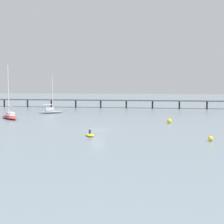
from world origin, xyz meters
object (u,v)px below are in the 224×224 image
object	(u,v)px
sailboat_gray	(51,111)
mooring_buoy_inner	(169,121)
sailboat_red	(10,116)
mooring_buoy_mid	(211,139)
pier	(190,97)
dinghy_yellow	(90,135)

from	to	relation	value
sailboat_gray	mooring_buoy_inner	size ratio (longest dim) A/B	11.06
sailboat_red	sailboat_gray	bearing A→B (deg)	71.62
mooring_buoy_inner	mooring_buoy_mid	size ratio (longest dim) A/B	1.32
pier	mooring_buoy_inner	size ratio (longest dim) A/B	97.33
dinghy_yellow	mooring_buoy_mid	world-z (taller)	dinghy_yellow
pier	sailboat_red	bearing A→B (deg)	-139.66
sailboat_gray	mooring_buoy_mid	size ratio (longest dim) A/B	14.64
sailboat_red	mooring_buoy_inner	distance (m)	34.40
sailboat_gray	dinghy_yellow	distance (m)	38.77
pier	mooring_buoy_inner	world-z (taller)	pier
pier	sailboat_gray	xyz separation A→B (m)	(-37.21, -21.54, -2.91)
mooring_buoy_mid	mooring_buoy_inner	bearing A→B (deg)	103.78
sailboat_gray	mooring_buoy_mid	xyz separation A→B (m)	(34.32, -36.44, -0.38)
dinghy_yellow	sailboat_gray	bearing A→B (deg)	116.91
dinghy_yellow	mooring_buoy_mid	bearing A→B (deg)	-6.37
pier	sailboat_gray	distance (m)	43.09
pier	sailboat_red	size ratio (longest dim) A/B	7.29
sailboat_gray	mooring_buoy_inner	xyz separation A→B (m)	(29.60, -17.18, -0.28)
mooring_buoy_inner	mooring_buoy_mid	distance (m)	19.83
sailboat_red	mooring_buoy_inner	bearing A→B (deg)	-5.27
dinghy_yellow	sailboat_red	bearing A→B (deg)	137.22
sailboat_gray	sailboat_red	bearing A→B (deg)	-108.38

